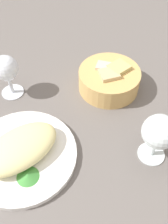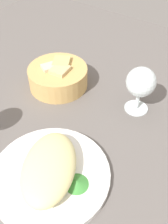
% 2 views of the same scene
% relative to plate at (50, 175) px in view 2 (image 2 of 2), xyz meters
% --- Properties ---
extents(ground_plane, '(1.40, 1.40, 0.02)m').
position_rel_plate_xyz_m(ground_plane, '(0.08, 0.05, -0.02)').
color(ground_plane, '#625C59').
extents(plate, '(0.25, 0.25, 0.01)m').
position_rel_plate_xyz_m(plate, '(0.00, 0.00, 0.00)').
color(plate, white).
rests_on(plate, ground_plane).
extents(omelette, '(0.21, 0.18, 0.04)m').
position_rel_plate_xyz_m(omelette, '(0.00, -0.00, 0.03)').
color(omelette, beige).
rests_on(omelette, plate).
extents(lettuce_garnish, '(0.05, 0.05, 0.01)m').
position_rel_plate_xyz_m(lettuce_garnish, '(0.01, -0.06, 0.01)').
color(lettuce_garnish, '#3F8E3A').
rests_on(lettuce_garnish, plate).
extents(bread_basket, '(0.17, 0.17, 0.07)m').
position_rel_plate_xyz_m(bread_basket, '(0.25, 0.18, 0.02)').
color(bread_basket, tan).
rests_on(bread_basket, ground_plane).
extents(wine_glass_near, '(0.07, 0.07, 0.13)m').
position_rel_plate_xyz_m(wine_glass_near, '(0.29, -0.05, 0.08)').
color(wine_glass_near, silver).
rests_on(wine_glass_near, ground_plane).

